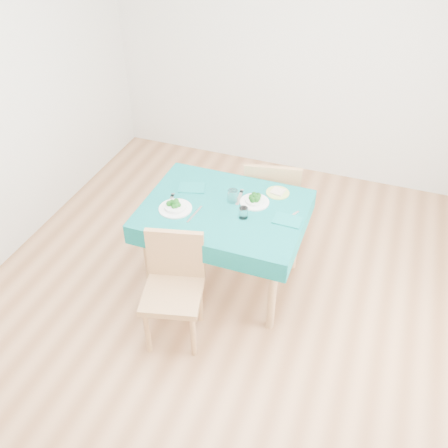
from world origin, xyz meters
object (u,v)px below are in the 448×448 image
(bowl_far, at_px, (255,199))
(side_plate, at_px, (278,193))
(chair_near, at_px, (172,286))
(bowl_near, at_px, (175,205))
(chair_far, at_px, (273,180))
(table, at_px, (224,246))

(bowl_far, bearing_deg, side_plate, 54.00)
(bowl_far, bearing_deg, chair_near, -112.76)
(bowl_near, bearing_deg, side_plate, 35.05)
(chair_far, relative_size, bowl_near, 4.70)
(table, xyz_separation_m, chair_near, (-0.14, -0.67, 0.13))
(bowl_near, xyz_separation_m, side_plate, (0.66, 0.47, -0.03))
(table, distance_m, bowl_far, 0.48)
(chair_near, xyz_separation_m, bowl_far, (0.34, 0.80, 0.28))
(bowl_far, relative_size, side_plate, 1.22)
(chair_far, xyz_separation_m, side_plate, (0.14, -0.43, 0.18))
(bowl_near, bearing_deg, bowl_far, 28.06)
(table, xyz_separation_m, side_plate, (0.33, 0.32, 0.38))
(bowl_near, distance_m, bowl_far, 0.60)
(table, bearing_deg, side_plate, 44.07)
(chair_far, relative_size, bowl_far, 5.25)
(chair_near, bearing_deg, table, 64.28)
(table, bearing_deg, bowl_near, -156.27)
(chair_near, distance_m, chair_far, 1.45)
(bowl_near, height_order, side_plate, bowl_near)
(table, height_order, bowl_far, bowl_far)
(chair_near, xyz_separation_m, bowl_near, (-0.19, 0.52, 0.29))
(bowl_far, bearing_deg, chair_far, 90.99)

